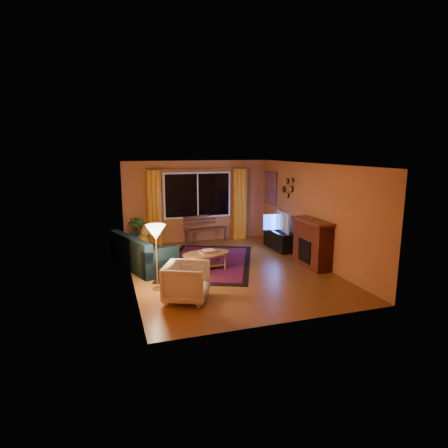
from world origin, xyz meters
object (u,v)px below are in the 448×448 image
object	(u,v)px
bench	(206,236)
armchair	(187,280)
floor_lamp	(157,258)
sofa	(143,251)
tv_console	(279,240)
coffee_table	(206,261)

from	to	relation	value
bench	armchair	distance (m)	4.59
armchair	floor_lamp	xyz separation A→B (m)	(-0.45, 0.74, 0.27)
bench	floor_lamp	distance (m)	4.13
sofa	bench	bearing A→B (deg)	22.86
armchair	tv_console	xyz separation A→B (m)	(3.35, 2.89, -0.14)
bench	sofa	xyz separation A→B (m)	(-2.11, -1.97, 0.20)
bench	floor_lamp	xyz separation A→B (m)	(-1.99, -3.58, 0.47)
coffee_table	tv_console	xyz separation A→B (m)	(2.51, 1.23, 0.05)
floor_lamp	bench	bearing A→B (deg)	60.93
floor_lamp	coffee_table	distance (m)	1.65
armchair	tv_console	bearing A→B (deg)	-23.82
bench	floor_lamp	bearing A→B (deg)	-133.71
tv_console	bench	bearing A→B (deg)	141.42
tv_console	armchair	bearing A→B (deg)	-139.33
coffee_table	floor_lamp	bearing A→B (deg)	-144.16
bench	sofa	world-z (taller)	sofa
bench	tv_console	distance (m)	2.30
coffee_table	tv_console	distance (m)	2.80
sofa	armchair	distance (m)	2.42
tv_console	coffee_table	bearing A→B (deg)	-154.17
armchair	coffee_table	xyz separation A→B (m)	(0.83, 1.67, -0.19)
floor_lamp	coffee_table	bearing A→B (deg)	35.84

